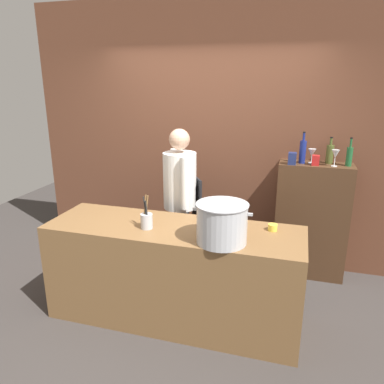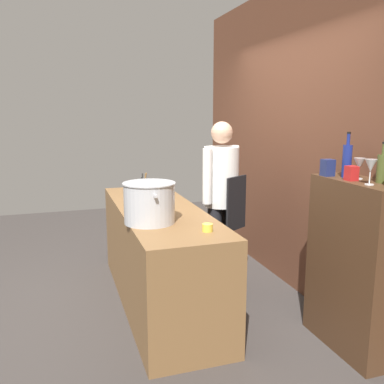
% 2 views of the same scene
% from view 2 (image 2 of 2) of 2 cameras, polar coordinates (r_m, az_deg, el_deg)
% --- Properties ---
extents(ground_plane, '(8.00, 8.00, 0.00)m').
position_cam_2_polar(ground_plane, '(4.07, -4.38, -14.59)').
color(ground_plane, '#383330').
extents(brick_back_panel, '(4.40, 0.10, 3.00)m').
position_cam_2_polar(brick_back_panel, '(4.23, 14.22, 7.18)').
color(brick_back_panel, brown).
rests_on(brick_back_panel, ground_plane).
extents(prep_counter, '(2.24, 0.70, 0.90)m').
position_cam_2_polar(prep_counter, '(3.90, -4.48, -8.63)').
color(prep_counter, brown).
rests_on(prep_counter, ground_plane).
extents(bar_cabinet, '(0.76, 0.32, 1.28)m').
position_cam_2_polar(bar_cabinet, '(3.33, 21.32, -9.42)').
color(bar_cabinet, '#472D1C').
rests_on(bar_cabinet, ground_plane).
extents(chef, '(0.41, 0.46, 1.66)m').
position_cam_2_polar(chef, '(4.10, 4.04, -0.17)').
color(chef, black).
rests_on(chef, ground_plane).
extents(stockpot_large, '(0.47, 0.41, 0.32)m').
position_cam_2_polar(stockpot_large, '(3.26, -5.84, -1.47)').
color(stockpot_large, '#B7BABF').
rests_on(stockpot_large, prep_counter).
extents(utensil_crock, '(0.10, 0.10, 0.29)m').
position_cam_2_polar(utensil_crock, '(3.94, -6.56, -0.56)').
color(utensil_crock, '#B7BABF').
rests_on(utensil_crock, prep_counter).
extents(butter_jar, '(0.08, 0.08, 0.06)m').
position_cam_2_polar(butter_jar, '(3.04, 2.12, -4.88)').
color(butter_jar, yellow).
rests_on(butter_jar, prep_counter).
extents(wine_bottle_cobalt, '(0.07, 0.07, 0.33)m').
position_cam_2_polar(wine_bottle_cobalt, '(3.27, 20.39, 4.10)').
color(wine_bottle_cobalt, navy).
rests_on(wine_bottle_cobalt, bar_cabinet).
extents(wine_bottle_olive, '(0.08, 0.08, 0.28)m').
position_cam_2_polar(wine_bottle_olive, '(3.11, 24.56, 3.04)').
color(wine_bottle_olive, '#475123').
rests_on(wine_bottle_olive, bar_cabinet).
extents(wine_glass_tall, '(0.08, 0.08, 0.15)m').
position_cam_2_polar(wine_glass_tall, '(3.22, 21.86, 3.55)').
color(wine_glass_tall, silver).
rests_on(wine_glass_tall, bar_cabinet).
extents(wine_glass_wide, '(0.08, 0.08, 0.17)m').
position_cam_2_polar(wine_glass_wide, '(2.99, 23.20, 3.22)').
color(wine_glass_wide, silver).
rests_on(wine_glass_wide, bar_cabinet).
extents(spice_tin_navy, '(0.08, 0.08, 0.13)m').
position_cam_2_polar(spice_tin_navy, '(3.30, 18.02, 3.18)').
color(spice_tin_navy, navy).
rests_on(spice_tin_navy, bar_cabinet).
extents(spice_tin_red, '(0.07, 0.07, 0.10)m').
position_cam_2_polar(spice_tin_red, '(3.14, 20.93, 2.41)').
color(spice_tin_red, red).
rests_on(spice_tin_red, bar_cabinet).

